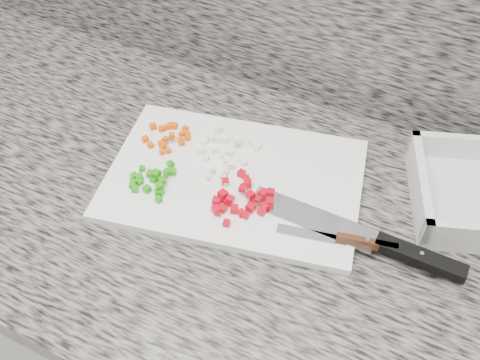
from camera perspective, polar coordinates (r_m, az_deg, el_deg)
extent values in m
cube|color=silver|center=(1.24, -1.25, -16.28)|extent=(3.92, 0.62, 0.86)
cube|color=slate|center=(0.86, -1.74, -3.01)|extent=(3.96, 0.64, 0.04)
cube|color=white|center=(0.87, -0.60, 0.12)|extent=(0.45, 0.35, 0.01)
cube|color=#D85104|center=(0.95, -8.38, 5.41)|extent=(0.01, 0.01, 0.01)
cube|color=#D85104|center=(0.92, -5.61, 4.56)|extent=(0.01, 0.01, 0.01)
cube|color=#D85104|center=(0.94, -5.86, 5.50)|extent=(0.01, 0.01, 0.01)
cube|color=#D85104|center=(0.91, -8.24, 3.62)|extent=(0.01, 0.01, 0.01)
cube|color=#D85104|center=(0.95, -7.89, 5.58)|extent=(0.01, 0.01, 0.01)
cube|color=#D85104|center=(0.93, -5.72, 5.02)|extent=(0.01, 0.01, 0.01)
cube|color=#D85104|center=(0.92, -7.27, 4.71)|extent=(0.01, 0.01, 0.01)
cube|color=#D85104|center=(0.95, -7.43, 5.79)|extent=(0.01, 0.01, 0.01)
cube|color=#D85104|center=(0.92, -9.53, 3.71)|extent=(0.01, 0.01, 0.01)
cube|color=#D85104|center=(0.92, -6.28, 3.99)|extent=(0.01, 0.01, 0.01)
cube|color=#D85104|center=(0.91, -7.65, 3.13)|extent=(0.01, 0.01, 0.01)
cube|color=#D85104|center=(0.92, -8.29, 3.88)|extent=(0.01, 0.01, 0.01)
cube|color=#D85104|center=(0.92, -7.94, 4.36)|extent=(0.01, 0.01, 0.01)
cube|color=#D85104|center=(0.95, -7.05, 5.76)|extent=(0.01, 0.01, 0.01)
cube|color=#D85104|center=(0.92, -5.62, 4.51)|extent=(0.01, 0.01, 0.01)
cube|color=#D85104|center=(0.95, -9.27, 5.66)|extent=(0.02, 0.02, 0.01)
cube|color=#D85104|center=(0.92, -6.34, 4.23)|extent=(0.01, 0.01, 0.01)
cube|color=#D85104|center=(0.93, -10.06, 4.39)|extent=(0.01, 0.01, 0.01)
cube|color=#D85104|center=(0.93, -10.12, 4.29)|extent=(0.01, 0.01, 0.01)
cube|color=#D85104|center=(0.93, -6.26, 4.91)|extent=(0.01, 0.01, 0.01)
cube|color=#D85104|center=(0.90, -8.31, 2.95)|extent=(0.01, 0.01, 0.01)
cube|color=white|center=(0.90, -4.09, 3.25)|extent=(0.02, 0.02, 0.01)
cube|color=white|center=(0.92, -2.32, 4.42)|extent=(0.01, 0.01, 0.01)
cube|color=white|center=(0.87, -0.91, 1.73)|extent=(0.02, 0.02, 0.01)
cube|color=white|center=(0.90, -2.71, 3.29)|extent=(0.02, 0.02, 0.01)
cube|color=white|center=(0.91, -1.73, 4.33)|extent=(0.01, 0.01, 0.01)
cube|color=white|center=(0.88, -1.05, 2.14)|extent=(0.01, 0.01, 0.01)
cube|color=white|center=(0.88, 0.46, 1.91)|extent=(0.01, 0.01, 0.01)
cube|color=white|center=(0.88, -1.35, 2.08)|extent=(0.01, 0.01, 0.01)
cube|color=white|center=(0.89, -3.64, 2.37)|extent=(0.01, 0.01, 0.01)
cube|color=white|center=(0.91, 1.44, 4.09)|extent=(0.01, 0.01, 0.01)
cube|color=white|center=(0.93, -2.31, 5.51)|extent=(0.02, 0.02, 0.01)
cube|color=white|center=(0.91, -0.47, 4.88)|extent=(0.01, 0.01, 0.01)
cube|color=white|center=(0.91, -3.80, 4.14)|extent=(0.01, 0.01, 0.01)
cube|color=white|center=(0.89, -1.90, 2.68)|extent=(0.01, 0.01, 0.01)
cube|color=white|center=(0.89, -1.05, 2.90)|extent=(0.01, 0.01, 0.01)
cube|color=white|center=(0.90, -0.27, 4.31)|extent=(0.02, 0.02, 0.01)
cube|color=white|center=(0.90, 1.74, 3.44)|extent=(0.01, 0.01, 0.01)
cube|color=white|center=(0.88, 0.21, 2.21)|extent=(0.01, 0.01, 0.01)
cube|color=white|center=(0.92, -3.12, 4.55)|extent=(0.02, 0.02, 0.01)
cube|color=white|center=(0.90, -4.23, 3.27)|extent=(0.02, 0.02, 0.01)
cube|color=white|center=(0.90, 1.87, 3.66)|extent=(0.01, 0.01, 0.01)
cube|color=#218C0C|center=(0.85, -11.14, -0.94)|extent=(0.01, 0.01, 0.01)
cube|color=#218C0C|center=(0.84, -8.59, -1.28)|extent=(0.01, 0.01, 0.01)
cube|color=#218C0C|center=(0.87, -10.68, 0.30)|extent=(0.02, 0.02, 0.01)
cube|color=#218C0C|center=(0.85, -8.29, -0.02)|extent=(0.02, 0.02, 0.01)
cube|color=#218C0C|center=(0.87, -11.34, -0.12)|extent=(0.01, 0.01, 0.01)
cube|color=#218C0C|center=(0.87, -7.22, 0.91)|extent=(0.01, 0.01, 0.01)
cube|color=#218C0C|center=(0.87, -8.95, 0.28)|extent=(0.01, 0.01, 0.01)
cube|color=#218C0C|center=(0.87, -11.22, 0.39)|extent=(0.01, 0.01, 0.01)
cube|color=#218C0C|center=(0.86, -11.42, -0.53)|extent=(0.01, 0.01, 0.01)
cube|color=#218C0C|center=(0.86, -8.33, 0.01)|extent=(0.01, 0.01, 0.01)
cube|color=#218C0C|center=(0.87, -7.74, 0.90)|extent=(0.01, 0.01, 0.01)
cube|color=#218C0C|center=(0.83, -8.68, -2.09)|extent=(0.01, 0.01, 0.01)
cube|color=#218C0C|center=(0.86, -7.92, 0.76)|extent=(0.01, 0.01, 0.01)
cube|color=#218C0C|center=(0.85, -9.90, -0.97)|extent=(0.01, 0.01, 0.01)
cube|color=#218C0C|center=(0.87, -9.48, 0.66)|extent=(0.01, 0.01, 0.01)
cube|color=#218C0C|center=(0.86, -8.93, 0.69)|extent=(0.01, 0.01, 0.01)
cube|color=#218C0C|center=(0.88, -7.42, 1.68)|extent=(0.01, 0.01, 0.01)
cube|color=#218C0C|center=(0.86, -9.19, 0.08)|extent=(0.01, 0.01, 0.01)
cube|color=#218C0C|center=(0.88, -10.38, 1.22)|extent=(0.01, 0.01, 0.01)
cube|color=#218C0C|center=(0.86, -9.07, 0.08)|extent=(0.01, 0.01, 0.01)
cube|color=#218C0C|center=(0.84, -8.62, -0.66)|extent=(0.02, 0.02, 0.01)
cube|color=#218C0C|center=(0.86, -11.32, -0.56)|extent=(0.01, 0.01, 0.01)
cube|color=#218C0C|center=(0.86, -10.68, -0.16)|extent=(0.01, 0.01, 0.01)
cube|color=#218C0C|center=(0.84, -8.58, -1.21)|extent=(0.01, 0.01, 0.01)
cube|color=red|center=(0.84, 0.82, -0.37)|extent=(0.02, 0.02, 0.01)
cube|color=red|center=(0.83, 2.78, -1.42)|extent=(0.01, 0.01, 0.01)
cube|color=red|center=(0.83, 3.28, -1.36)|extent=(0.01, 0.01, 0.01)
cube|color=red|center=(0.85, -1.57, -0.17)|extent=(0.02, 0.02, 0.01)
cube|color=red|center=(0.82, 1.85, -2.07)|extent=(0.01, 0.01, 0.01)
cube|color=red|center=(0.81, -0.61, -3.12)|extent=(0.02, 0.02, 0.01)
cube|color=red|center=(0.84, 0.47, -0.71)|extent=(0.01, 0.01, 0.01)
cube|color=red|center=(0.82, 3.21, -2.41)|extent=(0.02, 0.02, 0.01)
cube|color=red|center=(0.81, 1.15, -2.96)|extent=(0.01, 0.01, 0.01)
cube|color=red|center=(0.81, 2.33, -3.36)|extent=(0.01, 0.01, 0.01)
cube|color=red|center=(0.81, -2.51, -3.18)|extent=(0.02, 0.02, 0.01)
cube|color=red|center=(0.81, 2.65, -2.87)|extent=(0.02, 0.02, 0.01)
cube|color=red|center=(0.81, -1.02, -2.06)|extent=(0.01, 0.01, 0.01)
cube|color=red|center=(0.80, 0.61, -3.77)|extent=(0.01, 0.01, 0.01)
cube|color=red|center=(0.82, 1.09, -1.62)|extent=(0.02, 0.02, 0.01)
cube|color=red|center=(0.86, 0.16, 0.70)|extent=(0.01, 0.01, 0.01)
cube|color=red|center=(0.81, -2.49, -3.15)|extent=(0.01, 0.01, 0.01)
cube|color=red|center=(0.82, -2.50, -2.21)|extent=(0.02, 0.02, 0.01)
cube|color=red|center=(0.83, 2.48, -1.48)|extent=(0.02, 0.02, 0.01)
cube|color=red|center=(0.83, 0.28, -0.90)|extent=(0.01, 0.01, 0.01)
cube|color=red|center=(0.82, -1.83, -1.51)|extent=(0.02, 0.02, 0.01)
cube|color=red|center=(0.85, 0.68, 0.11)|extent=(0.01, 0.01, 0.01)
cube|color=red|center=(0.81, -1.83, -3.07)|extent=(0.01, 0.01, 0.01)
cube|color=red|center=(0.82, -2.01, -1.92)|extent=(0.02, 0.02, 0.01)
cube|color=red|center=(0.81, 0.13, -3.54)|extent=(0.01, 0.01, 0.01)
cube|color=red|center=(0.79, -1.44, -4.59)|extent=(0.01, 0.01, 0.01)
cube|color=red|center=(0.81, -2.36, -3.45)|extent=(0.01, 0.01, 0.01)
cube|color=red|center=(0.82, -1.26, -2.35)|extent=(0.01, 0.01, 0.01)
cube|color=beige|center=(0.86, -1.50, 0.83)|extent=(0.01, 0.01, 0.01)
cube|color=beige|center=(0.85, -1.54, -0.37)|extent=(0.01, 0.01, 0.01)
cube|color=beige|center=(0.86, -1.76, 0.34)|extent=(0.01, 0.01, 0.01)
cube|color=beige|center=(0.86, -1.93, 0.37)|extent=(0.01, 0.01, 0.01)
cube|color=beige|center=(0.86, -3.40, 0.28)|extent=(0.01, 0.01, 0.01)
cube|color=beige|center=(0.87, -2.91, 0.97)|extent=(0.01, 0.01, 0.01)
cube|color=beige|center=(0.87, -1.42, 1.14)|extent=(0.01, 0.01, 0.01)
cube|color=beige|center=(0.87, -3.03, 0.98)|extent=(0.01, 0.01, 0.00)
cube|color=silver|center=(0.81, 7.66, -4.07)|extent=(0.20, 0.05, 0.00)
cube|color=black|center=(0.80, 18.66, -7.81)|extent=(0.13, 0.03, 0.02)
cylinder|color=silver|center=(0.79, 18.81, -7.44)|extent=(0.01, 0.01, 0.00)
cube|color=silver|center=(0.79, 7.06, -5.75)|extent=(0.09, 0.04, 0.00)
cube|color=#4B2412|center=(0.79, 13.37, -6.59)|extent=(0.09, 0.03, 0.02)
cylinder|color=silver|center=(0.78, 13.48, -6.21)|extent=(0.01, 0.01, 0.00)
cube|color=silver|center=(0.87, 18.62, -0.40)|extent=(0.08, 0.19, 0.04)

